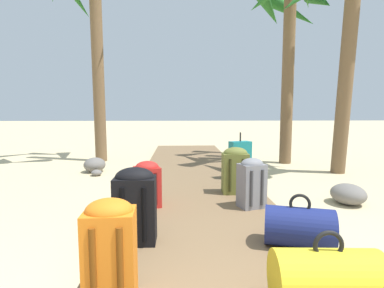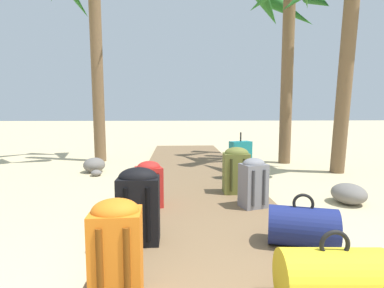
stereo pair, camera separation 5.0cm
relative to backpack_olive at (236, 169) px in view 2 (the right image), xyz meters
name	(u,v)px [view 2 (the right image)]	position (x,y,z in m)	size (l,w,h in m)	color
ground_plane	(197,193)	(-0.49, 0.30, -0.40)	(60.00, 60.00, 0.00)	#CCB789
boardwalk	(193,177)	(-0.49, 1.16, -0.36)	(1.73, 8.55, 0.08)	brown
backpack_olive	(236,169)	(0.00, 0.00, 0.00)	(0.33, 0.25, 0.60)	olive
backpack_black	(139,203)	(-1.08, -1.44, 0.01)	(0.33, 0.25, 0.62)	black
backpack_red	(149,183)	(-1.08, -0.51, -0.05)	(0.33, 0.32, 0.51)	red
duffel_bag_navy	(302,226)	(0.21, -1.58, -0.16)	(0.59, 0.46, 0.43)	navy
suitcase_teal	(240,160)	(0.23, 0.84, -0.02)	(0.36, 0.26, 0.73)	#197A7F
backpack_orange	(116,249)	(-1.11, -2.22, -0.01)	(0.29, 0.25, 0.59)	orange
backpack_grey	(253,181)	(0.07, -0.59, -0.03)	(0.32, 0.29, 0.55)	slate
duffel_bag_yellow	(333,279)	(0.06, -2.34, -0.15)	(0.58, 0.36, 0.44)	gold
palm_tree_far_right	(292,18)	(1.64, 2.60, 2.66)	(1.89, 2.03, 3.98)	brown
palm_tree_near_left	(91,1)	(-2.57, 3.06, 3.07)	(2.13, 2.16, 4.50)	brown
rock_right_near	(349,194)	(1.36, -0.27, -0.27)	(0.40, 0.47, 0.25)	slate
rock_left_far	(96,173)	(-2.18, 1.52, -0.34)	(0.19, 0.19, 0.11)	slate
rock_left_mid	(94,165)	(-2.30, 1.86, -0.26)	(0.43, 0.39, 0.27)	slate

